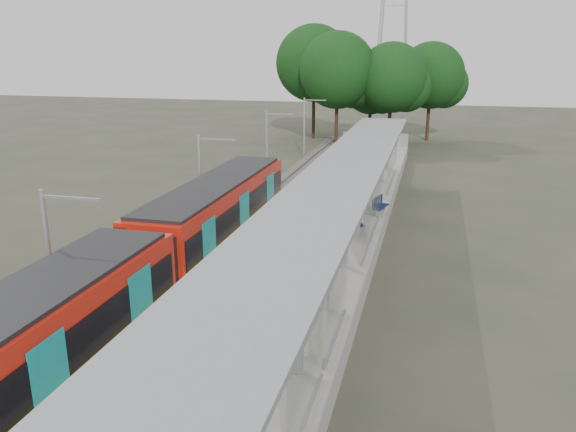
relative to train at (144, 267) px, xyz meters
The scene contains 13 objects.
trackbed 10.57m from the train, 90.00° to the left, with size 3.00×70.00×0.24m, color #59544C.
platform 11.43m from the train, 66.59° to the left, with size 6.00×50.00×1.00m, color gray.
tactile_strip 10.62m from the train, 79.37° to the left, with size 0.60×50.00×0.02m, color yellow.
end_fence 35.63m from the train, 82.74° to the left, with size 6.00×0.10×1.20m, color #9EA0A5.
train is the anchor object (origin of this frame).
canopy 9.23m from the train, 47.12° to the left, with size 3.27×38.00×3.66m.
tree_cluster 43.90m from the train, 87.53° to the left, with size 20.02×13.10×12.29m.
catenary_masts 9.58m from the train, 100.36° to the left, with size 2.08×48.16×5.40m.
bench_mid 11.03m from the train, 56.07° to the left, with size 1.19×1.75×1.16m.
bench_far 14.32m from the train, 60.20° to the left, with size 0.80×1.53×1.00m.
info_pillar_near 6.87m from the train, 22.14° to the right, with size 0.46×0.46×2.03m.
info_pillar_far 10.10m from the train, 54.03° to the left, with size 0.39×0.39×1.73m.
litter_bin 10.56m from the train, 53.47° to the left, with size 0.50×0.50×1.02m, color #9EA0A5.
Camera 1 is at (5.11, -7.15, 9.44)m, focal length 35.00 mm.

